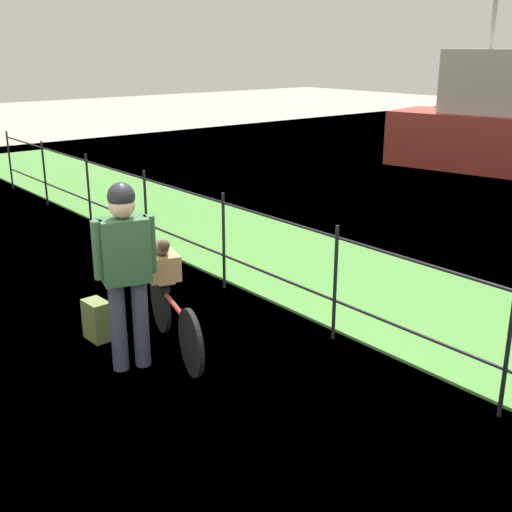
% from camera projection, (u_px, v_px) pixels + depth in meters
% --- Properties ---
extents(ground_plane, '(60.00, 60.00, 0.00)m').
position_uv_depth(ground_plane, '(170.00, 402.00, 5.19)').
color(ground_plane, gray).
extents(grass_strip, '(27.00, 2.40, 0.03)m').
position_uv_depth(grass_strip, '(417.00, 304.00, 7.11)').
color(grass_strip, '#478438').
rests_on(grass_strip, ground).
extents(iron_fence, '(18.04, 0.04, 1.15)m').
position_uv_depth(iron_fence, '(335.00, 275.00, 6.10)').
color(iron_fence, black).
rests_on(iron_fence, ground).
extents(bicycle_main, '(1.55, 0.48, 0.61)m').
position_uv_depth(bicycle_main, '(174.00, 318.00, 5.98)').
color(bicycle_main, black).
rests_on(bicycle_main, ground).
extents(wooden_crate, '(0.41, 0.38, 0.25)m').
position_uv_depth(wooden_crate, '(162.00, 266.00, 6.16)').
color(wooden_crate, '#A87F51').
rests_on(wooden_crate, bicycle_main).
extents(terrier_dog, '(0.32, 0.21, 0.18)m').
position_uv_depth(terrier_dog, '(161.00, 247.00, 6.08)').
color(terrier_dog, '#4C3D2D').
rests_on(terrier_dog, wooden_crate).
extents(cyclist_person, '(0.36, 0.52, 1.68)m').
position_uv_depth(cyclist_person, '(125.00, 261.00, 5.45)').
color(cyclist_person, '#383D51').
rests_on(cyclist_person, ground).
extents(backpack_on_paving, '(0.29, 0.19, 0.40)m').
position_uv_depth(backpack_on_paving, '(97.00, 320.00, 6.24)').
color(backpack_on_paving, olive).
rests_on(backpack_on_paving, ground).
extents(moored_boat_far, '(4.33, 2.56, 4.28)m').
position_uv_depth(moored_boat_far, '(482.00, 126.00, 14.78)').
color(moored_boat_far, '#9E3328').
rests_on(moored_boat_far, ground).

